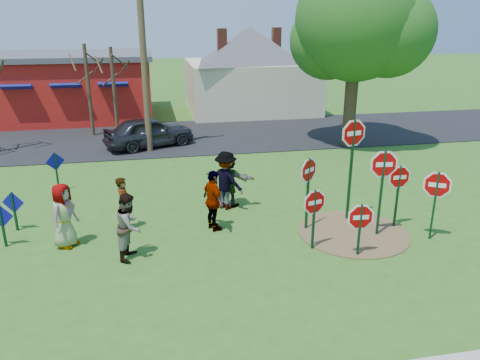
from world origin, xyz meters
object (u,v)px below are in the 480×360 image
(stop_sign_b, at_px, (353,144))
(person_b, at_px, (124,204))
(stop_sign_a, at_px, (314,207))
(leafy_tree, at_px, (359,26))
(stop_sign_c, at_px, (383,174))
(suv, at_px, (149,132))
(person_a, at_px, (64,215))
(utility_pole, at_px, (143,44))
(stop_sign_d, at_px, (399,182))

(stop_sign_b, bearing_deg, person_b, 162.92)
(stop_sign_a, bearing_deg, leafy_tree, 45.76)
(stop_sign_c, bearing_deg, person_b, 173.60)
(stop_sign_a, xyz_separation_m, suv, (-4.22, 11.48, -0.47))
(stop_sign_c, xyz_separation_m, suv, (-6.35, 11.03, -1.11))
(person_a, height_order, utility_pole, utility_pole)
(stop_sign_a, height_order, stop_sign_b, stop_sign_b)
(stop_sign_b, relative_size, person_b, 2.02)
(person_a, relative_size, person_b, 1.11)
(stop_sign_d, distance_m, leafy_tree, 10.28)
(stop_sign_b, relative_size, suv, 0.78)
(stop_sign_a, relative_size, suv, 0.43)
(stop_sign_d, relative_size, utility_pole, 0.22)
(stop_sign_d, height_order, utility_pole, utility_pole)
(stop_sign_a, relative_size, stop_sign_c, 0.68)
(stop_sign_b, distance_m, stop_sign_d, 1.72)
(stop_sign_c, distance_m, utility_pole, 12.45)
(stop_sign_c, height_order, suv, stop_sign_c)
(stop_sign_b, bearing_deg, utility_pole, 110.98)
(suv, bearing_deg, stop_sign_d, -167.53)
(stop_sign_c, distance_m, suv, 12.78)
(utility_pole, relative_size, leafy_tree, 1.07)
(stop_sign_c, distance_m, stop_sign_d, 0.97)
(stop_sign_c, relative_size, person_a, 1.47)
(stop_sign_a, relative_size, stop_sign_d, 0.89)
(suv, bearing_deg, leafy_tree, -120.51)
(stop_sign_c, relative_size, suv, 0.63)
(utility_pole, bearing_deg, leafy_tree, -4.74)
(stop_sign_b, height_order, utility_pole, utility_pole)
(stop_sign_a, bearing_deg, suv, 94.63)
(person_b, relative_size, suv, 0.39)
(stop_sign_d, bearing_deg, utility_pole, 123.62)
(stop_sign_a, distance_m, person_a, 6.77)
(stop_sign_b, distance_m, person_b, 6.97)
(stop_sign_d, relative_size, leafy_tree, 0.24)
(suv, bearing_deg, person_b, 153.58)
(stop_sign_b, relative_size, person_a, 1.82)
(person_a, bearing_deg, stop_sign_b, -60.94)
(stop_sign_a, xyz_separation_m, stop_sign_d, (2.89, 0.86, 0.21))
(stop_sign_d, bearing_deg, person_b, 168.04)
(stop_sign_c, height_order, utility_pole, utility_pole)
(stop_sign_b, distance_m, leafy_tree, 9.59)
(person_b, xyz_separation_m, leafy_tree, (10.47, 7.70, 4.76))
(person_a, relative_size, leafy_tree, 0.21)
(person_b, bearing_deg, suv, 6.50)
(stop_sign_a, height_order, person_a, stop_sign_a)
(stop_sign_b, height_order, stop_sign_d, stop_sign_b)
(stop_sign_c, height_order, stop_sign_d, stop_sign_c)
(utility_pole, bearing_deg, stop_sign_a, -68.41)
(stop_sign_a, distance_m, person_b, 5.52)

